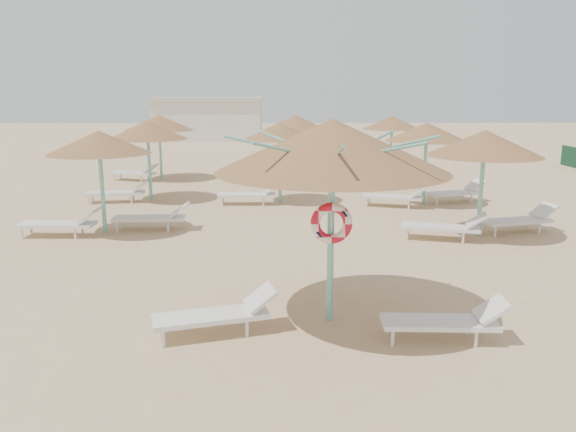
{
  "coord_description": "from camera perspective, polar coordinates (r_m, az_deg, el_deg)",
  "views": [
    {
      "loc": [
        -0.42,
        -8.74,
        3.65
      ],
      "look_at": [
        -0.3,
        1.86,
        1.3
      ],
      "focal_mm": 35.0,
      "sensor_mm": 36.0,
      "label": 1
    }
  ],
  "objects": [
    {
      "name": "service_hut",
      "position": [
        44.14,
        -8.04,
        9.76
      ],
      "size": [
        8.4,
        4.4,
        3.25
      ],
      "color": "silver",
      "rests_on": "ground"
    },
    {
      "name": "lounger_main_b",
      "position": [
        8.83,
        15.9,
        -10.18
      ],
      "size": [
        1.85,
        0.62,
        0.67
      ],
      "rotation": [
        0.0,
        0.0,
        -0.04
      ],
      "color": "white",
      "rests_on": "ground"
    },
    {
      "name": "main_palapa",
      "position": [
        8.67,
        4.51,
        7.07
      ],
      "size": [
        3.63,
        3.63,
        3.25
      ],
      "color": "#6DBEB4",
      "rests_on": "ground"
    },
    {
      "name": "ground",
      "position": [
        9.48,
        1.96,
        -10.15
      ],
      "size": [
        120.0,
        120.0,
        0.0
      ],
      "primitive_type": "plane",
      "color": "tan",
      "rests_on": "ground"
    },
    {
      "name": "lounger_main_a",
      "position": [
        8.79,
        -7.01,
        -9.81
      ],
      "size": [
        1.97,
        1.07,
        0.69
      ],
      "rotation": [
        0.0,
        0.0,
        0.28
      ],
      "color": "white",
      "rests_on": "ground"
    },
    {
      "name": "palapa_field",
      "position": [
        19.51,
        -0.7,
        8.55
      ],
      "size": [
        14.57,
        12.69,
        2.72
      ],
      "color": "#6DBEB4",
      "rests_on": "ground"
    }
  ]
}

